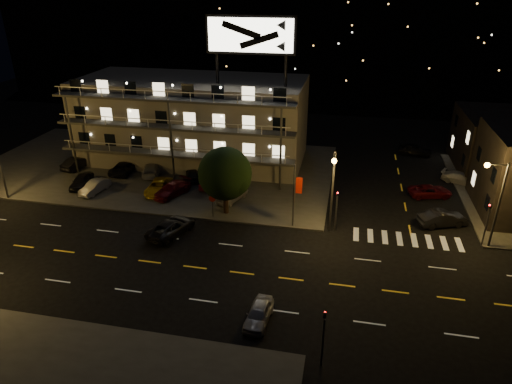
% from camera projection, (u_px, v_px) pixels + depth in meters
% --- Properties ---
extents(ground, '(140.00, 140.00, 0.00)m').
position_uv_depth(ground, '(218.00, 270.00, 37.26)').
color(ground, black).
rests_on(ground, ground).
extents(curb_nw, '(44.00, 24.00, 0.15)m').
position_uv_depth(curb_nw, '(155.00, 167.00, 57.54)').
color(curb_nw, '#363634').
rests_on(curb_nw, ground).
extents(motel, '(28.00, 13.80, 18.10)m').
position_uv_depth(motel, '(193.00, 120.00, 58.01)').
color(motel, gray).
rests_on(motel, ground).
extents(hill_backdrop, '(120.00, 25.00, 24.00)m').
position_uv_depth(hill_backdrop, '(280.00, 33.00, 94.48)').
color(hill_backdrop, black).
rests_on(hill_backdrop, ground).
extents(streetlight_nc, '(0.44, 1.92, 8.00)m').
position_uv_depth(streetlight_nc, '(333.00, 185.00, 40.63)').
color(streetlight_nc, '#2D2D30').
rests_on(streetlight_nc, ground).
extents(streetlight_ne, '(1.92, 0.44, 8.00)m').
position_uv_depth(streetlight_ne, '(496.00, 196.00, 38.45)').
color(streetlight_ne, '#2D2D30').
rests_on(streetlight_ne, ground).
extents(signal_nw, '(0.20, 0.27, 4.60)m').
position_uv_depth(signal_nw, '(337.00, 206.00, 42.05)').
color(signal_nw, '#2D2D30').
rests_on(signal_nw, ground).
extents(signal_sw, '(0.20, 0.27, 4.60)m').
position_uv_depth(signal_sw, '(323.00, 333.00, 26.98)').
color(signal_sw, '#2D2D30').
rests_on(signal_sw, ground).
extents(signal_ne, '(0.27, 0.20, 4.60)m').
position_uv_depth(signal_ne, '(488.00, 220.00, 39.66)').
color(signal_ne, '#2D2D30').
rests_on(signal_ne, ground).
extents(banner_north, '(0.83, 0.16, 6.40)m').
position_uv_depth(banner_north, '(295.00, 195.00, 42.32)').
color(banner_north, '#2D2D30').
rests_on(banner_north, ground).
extents(stop_sign, '(0.91, 0.11, 2.61)m').
position_uv_depth(stop_sign, '(212.00, 203.00, 44.69)').
color(stop_sign, '#2D2D30').
rests_on(stop_sign, ground).
extents(tree, '(5.48, 5.28, 6.91)m').
position_uv_depth(tree, '(225.00, 175.00, 44.45)').
color(tree, black).
rests_on(tree, curb_nw).
extents(lot_car_0, '(2.31, 4.38, 1.42)m').
position_uv_depth(lot_car_0, '(82.00, 181.00, 51.60)').
color(lot_car_0, black).
rests_on(lot_car_0, curb_nw).
extents(lot_car_1, '(2.11, 4.18, 1.32)m').
position_uv_depth(lot_car_1, '(95.00, 187.00, 50.28)').
color(lot_car_1, '#9D9DA2').
rests_on(lot_car_1, curb_nw).
extents(lot_car_2, '(2.43, 4.78, 1.29)m').
position_uv_depth(lot_car_2, '(159.00, 187.00, 50.33)').
color(lot_car_2, gold).
rests_on(lot_car_2, curb_nw).
extents(lot_car_3, '(3.66, 5.17, 1.39)m').
position_uv_depth(lot_car_3, '(172.00, 189.00, 49.63)').
color(lot_car_3, '#520B12').
rests_on(lot_car_3, curb_nw).
extents(lot_car_4, '(3.11, 4.69, 1.48)m').
position_uv_depth(lot_car_4, '(232.00, 193.00, 48.52)').
color(lot_car_4, '#9D9DA2').
rests_on(lot_car_4, curb_nw).
extents(lot_car_5, '(2.44, 4.64, 1.45)m').
position_uv_depth(lot_car_5, '(78.00, 163.00, 56.67)').
color(lot_car_5, black).
rests_on(lot_car_5, curb_nw).
extents(lot_car_6, '(2.31, 4.96, 1.38)m').
position_uv_depth(lot_car_6, '(125.00, 167.00, 55.45)').
color(lot_car_6, black).
rests_on(lot_car_6, curb_nw).
extents(lot_car_7, '(3.15, 5.06, 1.37)m').
position_uv_depth(lot_car_7, '(151.00, 169.00, 54.87)').
color(lot_car_7, '#9D9DA2').
rests_on(lot_car_7, curb_nw).
extents(lot_car_8, '(2.81, 4.08, 1.29)m').
position_uv_depth(lot_car_8, '(193.00, 174.00, 53.53)').
color(lot_car_8, black).
rests_on(lot_car_8, curb_nw).
extents(lot_car_9, '(1.92, 4.11, 1.30)m').
position_uv_depth(lot_car_9, '(212.00, 182.00, 51.54)').
color(lot_car_9, '#520B12').
rests_on(lot_car_9, curb_nw).
extents(side_car_0, '(4.94, 3.19, 1.54)m').
position_uv_depth(side_car_0, '(442.00, 218.00, 43.70)').
color(side_car_0, black).
rests_on(side_car_0, ground).
extents(side_car_1, '(4.98, 3.19, 1.28)m').
position_uv_depth(side_car_1, '(430.00, 191.00, 49.65)').
color(side_car_1, '#520B12').
rests_on(side_car_1, ground).
extents(side_car_2, '(4.72, 3.39, 1.27)m').
position_uv_depth(side_car_2, '(461.00, 178.00, 52.87)').
color(side_car_2, '#9D9DA2').
rests_on(side_car_2, ground).
extents(side_car_3, '(4.58, 2.53, 1.48)m').
position_uv_depth(side_car_3, '(415.00, 150.00, 61.49)').
color(side_car_3, black).
rests_on(side_car_3, ground).
extents(road_car_east, '(1.77, 3.85, 1.28)m').
position_uv_depth(road_car_east, '(259.00, 314.00, 31.46)').
color(road_car_east, '#9D9DA2').
rests_on(road_car_east, ground).
extents(road_car_west, '(3.92, 5.69, 1.44)m').
position_uv_depth(road_car_west, '(171.00, 227.00, 42.22)').
color(road_car_west, black).
rests_on(road_car_west, ground).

